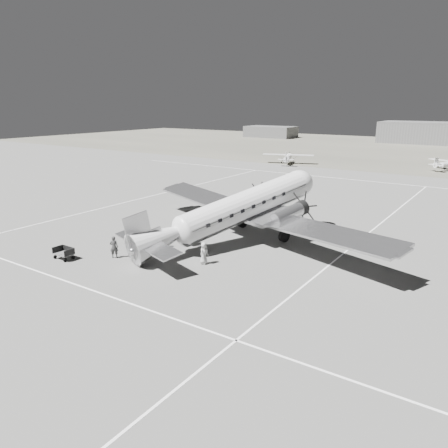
# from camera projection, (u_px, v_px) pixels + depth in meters

# --- Properties ---
(ground) EXTENTS (260.00, 260.00, 0.00)m
(ground) POSITION_uv_depth(u_px,v_px,m) (209.00, 239.00, 41.11)
(ground) COLOR #61615F
(ground) RESTS_ON ground
(taxi_line_near) EXTENTS (60.00, 0.15, 0.01)m
(taxi_line_near) POSITION_uv_depth(u_px,v_px,m) (89.00, 289.00, 29.93)
(taxi_line_near) COLOR white
(taxi_line_near) RESTS_ON ground
(taxi_line_right) EXTENTS (0.15, 80.00, 0.01)m
(taxi_line_right) POSITION_uv_depth(u_px,v_px,m) (331.00, 264.00, 34.64)
(taxi_line_right) COLOR white
(taxi_line_right) RESTS_ON ground
(taxi_line_left) EXTENTS (0.15, 60.00, 0.01)m
(taxi_line_left) POSITION_uv_depth(u_px,v_px,m) (144.00, 198.00, 58.80)
(taxi_line_left) COLOR white
(taxi_line_left) RESTS_ON ground
(taxi_line_horizon) EXTENTS (90.00, 0.15, 0.01)m
(taxi_line_horizon) POSITION_uv_depth(u_px,v_px,m) (349.00, 179.00, 73.05)
(taxi_line_horizon) COLOR white
(taxi_line_horizon) RESTS_ON ground
(grass_infield) EXTENTS (260.00, 90.00, 0.01)m
(grass_infield) POSITION_uv_depth(u_px,v_px,m) (417.00, 151.00, 116.97)
(grass_infield) COLOR #646154
(grass_infield) RESTS_ON ground
(shed_secondary) EXTENTS (18.00, 10.00, 4.00)m
(shed_secondary) POSITION_uv_depth(u_px,v_px,m) (271.00, 132.00, 162.06)
(shed_secondary) COLOR #535353
(shed_secondary) RESTS_ON ground
(dc3_airliner) EXTENTS (35.82, 30.01, 5.83)m
(dc3_airliner) POSITION_uv_depth(u_px,v_px,m) (236.00, 211.00, 39.23)
(dc3_airliner) COLOR #B2B2B5
(dc3_airliner) RESTS_ON ground
(light_plane_left) EXTENTS (13.06, 11.85, 2.23)m
(light_plane_left) POSITION_uv_depth(u_px,v_px,m) (288.00, 159.00, 91.31)
(light_plane_left) COLOR silver
(light_plane_left) RESTS_ON ground
(baggage_cart_near) EXTENTS (2.36, 2.20, 1.09)m
(baggage_cart_near) POSITION_uv_depth(u_px,v_px,m) (148.00, 245.00, 37.63)
(baggage_cart_near) COLOR #535353
(baggage_cart_near) RESTS_ON ground
(baggage_cart_far) EXTENTS (1.75, 1.25, 0.97)m
(baggage_cart_far) POSITION_uv_depth(u_px,v_px,m) (64.00, 253.00, 35.59)
(baggage_cart_far) COLOR #535353
(baggage_cart_far) RESTS_ON ground
(ground_crew) EXTENTS (0.81, 0.76, 1.86)m
(ground_crew) POSITION_uv_depth(u_px,v_px,m) (114.00, 247.00, 35.76)
(ground_crew) COLOR #2F2F2F
(ground_crew) RESTS_ON ground
(ramp_agent) EXTENTS (0.79, 0.95, 1.80)m
(ramp_agent) POSITION_uv_depth(u_px,v_px,m) (160.00, 238.00, 38.26)
(ramp_agent) COLOR silver
(ramp_agent) RESTS_ON ground
(passenger) EXTENTS (0.57, 0.87, 1.78)m
(passenger) POSITION_uv_depth(u_px,v_px,m) (204.00, 253.00, 34.43)
(passenger) COLOR #AFAFAC
(passenger) RESTS_ON ground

